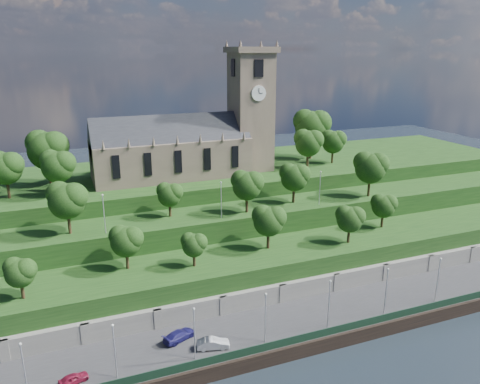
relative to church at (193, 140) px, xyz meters
name	(u,v)px	position (x,y,z in m)	size (l,w,h in m)	color
ground	(286,361)	(-0.79, -45.98, -22.52)	(320.00, 320.00, 0.00)	black
promenade	(267,331)	(-0.79, -39.98, -21.52)	(160.00, 12.00, 2.00)	#2D2D30
quay_wall	(286,355)	(-0.79, -46.03, -21.42)	(160.00, 0.50, 2.20)	black
fence	(284,342)	(-0.79, -45.38, -19.92)	(160.00, 0.10, 1.20)	#173321
retaining_wall	(252,303)	(-0.79, -34.01, -20.02)	(160.00, 2.10, 5.00)	slate
embankment_lower	(238,277)	(-0.79, -27.98, -18.52)	(160.00, 12.00, 8.00)	#193B13
embankment_upper	(216,242)	(-0.79, -16.98, -16.52)	(160.00, 10.00, 12.00)	#193B13
hilltop	(186,202)	(-0.79, 4.02, -15.02)	(160.00, 32.00, 15.00)	#193B13
church	(193,140)	(0.00, 0.00, 0.00)	(38.60, 12.35, 27.60)	brown
trees_lower	(248,227)	(1.24, -27.70, -9.88)	(67.49, 8.63, 7.71)	black
trees_upper	(251,181)	(5.68, -18.10, -4.85)	(64.15, 8.20, 9.26)	black
trees_hilltop	(201,142)	(1.80, -0.06, -0.58)	(74.98, 16.88, 12.01)	black
lamp_posts_promenade	(265,314)	(-2.79, -43.48, -16.15)	(60.36, 0.36, 7.54)	#B2B2B7
lamp_posts_upper	(221,197)	(-0.79, -19.98, -6.60)	(40.36, 0.36, 6.68)	#B2B2B7
car_left	(74,378)	(-27.78, -42.51, -19.92)	(1.42, 3.54, 1.21)	maroon
car_middle	(213,343)	(-9.91, -42.23, -19.79)	(1.55, 4.44, 1.46)	#A2A3A6
car_right	(179,335)	(-13.67, -38.63, -19.82)	(1.97, 4.84, 1.40)	navy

